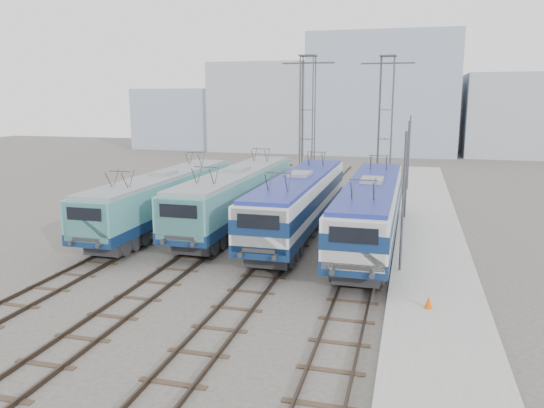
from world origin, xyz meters
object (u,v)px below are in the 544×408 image
(locomotive_far_right, at_px, (371,207))
(locomotive_center_left, at_px, (237,193))
(catenary_tower_east, at_px, (385,120))
(mast_front, at_px, (403,205))
(mast_mid, at_px, (407,172))
(catenary_tower_west, at_px, (307,120))
(mast_rear, at_px, (409,154))
(locomotive_center_right, at_px, (299,199))
(safety_cone, at_px, (428,302))
(locomotive_far_left, at_px, (163,196))

(locomotive_far_right, bearing_deg, locomotive_center_left, 164.52)
(locomotive_center_left, relative_size, catenary_tower_east, 1.55)
(locomotive_center_left, xyz_separation_m, locomotive_far_right, (9.00, -2.49, 0.06))
(locomotive_far_right, relative_size, mast_front, 2.65)
(locomotive_far_right, height_order, mast_mid, mast_mid)
(catenary_tower_west, distance_m, mast_front, 22.00)
(catenary_tower_west, relative_size, mast_rear, 1.71)
(locomotive_center_right, relative_size, catenary_tower_east, 1.54)
(mast_front, xyz_separation_m, safety_cone, (1.23, -4.63, -2.94))
(locomotive_center_right, bearing_deg, catenary_tower_east, 74.83)
(locomotive_center_left, height_order, mast_mid, mast_mid)
(catenary_tower_west, height_order, mast_front, catenary_tower_west)
(mast_mid, bearing_deg, safety_cone, -85.76)
(locomotive_center_right, height_order, mast_rear, mast_rear)
(locomotive_center_left, bearing_deg, locomotive_center_right, -13.97)
(mast_front, relative_size, mast_rear, 1.00)
(mast_mid, height_order, safety_cone, mast_mid)
(locomotive_far_left, height_order, mast_mid, mast_mid)
(mast_mid, bearing_deg, mast_rear, 90.00)
(locomotive_center_right, bearing_deg, locomotive_far_right, -16.96)
(locomotive_center_left, distance_m, locomotive_center_right, 4.64)
(locomotive_center_left, relative_size, locomotive_center_right, 1.00)
(locomotive_center_right, xyz_separation_m, mast_front, (6.35, -6.32, 1.14))
(mast_front, distance_m, mast_mid, 12.00)
(locomotive_center_right, distance_m, catenary_tower_west, 14.51)
(locomotive_far_left, xyz_separation_m, catenary_tower_west, (6.75, 14.28, 4.43))
(mast_rear, relative_size, safety_cone, 13.23)
(locomotive_center_right, relative_size, mast_rear, 2.65)
(safety_cone, bearing_deg, catenary_tower_east, 97.13)
(locomotive_far_right, height_order, mast_front, mast_front)
(locomotive_far_right, height_order, mast_rear, mast_rear)
(locomotive_far_left, bearing_deg, locomotive_center_right, 3.81)
(catenary_tower_west, bearing_deg, mast_front, -66.73)
(locomotive_center_left, distance_m, safety_cone, 17.16)
(mast_front, bearing_deg, locomotive_far_right, 110.50)
(mast_front, bearing_deg, catenary_tower_west, 113.27)
(locomotive_center_right, height_order, mast_front, mast_front)
(catenary_tower_west, xyz_separation_m, catenary_tower_east, (6.50, 2.00, 0.00))
(mast_front, relative_size, mast_mid, 1.00)
(locomotive_center_right, relative_size, catenary_tower_west, 1.54)
(catenary_tower_west, distance_m, mast_rear, 9.99)
(catenary_tower_east, bearing_deg, locomotive_far_right, -89.16)
(locomotive_center_left, bearing_deg, mast_mid, 22.79)
(mast_front, bearing_deg, locomotive_center_left, 145.56)
(mast_rear, bearing_deg, catenary_tower_west, -155.06)
(mast_front, bearing_deg, mast_rear, 90.00)
(locomotive_far_left, height_order, locomotive_far_right, locomotive_far_right)
(locomotive_far_left, height_order, locomotive_center_left, locomotive_center_left)
(locomotive_far_left, distance_m, mast_front, 16.43)
(locomotive_center_right, bearing_deg, locomotive_center_left, 166.03)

